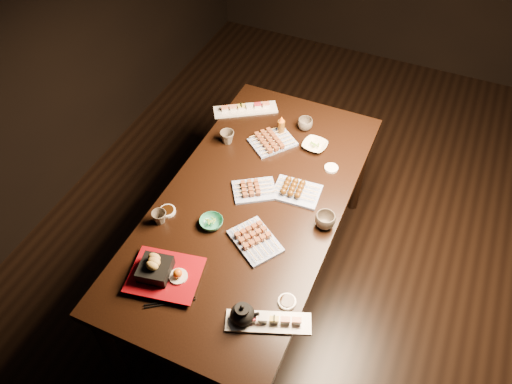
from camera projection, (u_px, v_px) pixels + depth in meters
The scene contains 23 objects.
ground at pixel (338, 274), 3.14m from camera, with size 5.00×5.00×0.00m, color black.
dining_table at pixel (252, 244), 2.83m from camera, with size 0.90×1.80×0.75m, color black.
sushi_platter_near at pixel (268, 320), 2.08m from camera, with size 0.36×0.10×0.04m, color white, non-canonical shape.
sushi_platter_far at pixel (245, 107), 3.02m from camera, with size 0.38×0.11×0.05m, color white, non-canonical shape.
yakitori_plate_center at pixel (254, 188), 2.58m from camera, with size 0.22×0.16×0.06m, color #828EB6, non-canonical shape.
yakitori_plate_right at pixel (255, 238), 2.35m from camera, with size 0.24×0.18×0.06m, color #828EB6, non-canonical shape.
yakitori_plate_left at pixel (273, 139), 2.82m from camera, with size 0.24×0.17×0.06m, color #828EB6, non-canonical shape.
tsukune_plate at pixel (297, 189), 2.57m from camera, with size 0.24×0.17×0.06m, color #828EB6, non-canonical shape.
edamame_bowl_green at pixel (211, 223), 2.43m from camera, with size 0.12×0.12×0.04m, color #2B8665.
edamame_bowl_cream at pixel (315, 146), 2.81m from camera, with size 0.13×0.13×0.03m, color beige.
tempura_tray at pixel (164, 270), 2.20m from camera, with size 0.32×0.25×0.12m, color black, non-canonical shape.
teacup_near_left at pixel (159, 217), 2.44m from camera, with size 0.07×0.07×0.07m, color #51483E.
teacup_mid_right at pixel (325, 221), 2.42m from camera, with size 0.10×0.10×0.08m, color #51483E.
teacup_far_left at pixel (227, 137), 2.82m from camera, with size 0.08×0.08×0.08m, color #51483E.
teacup_far_right at pixel (305, 124), 2.90m from camera, with size 0.09×0.09×0.07m, color #51483E.
teapot at pixel (242, 313), 2.07m from camera, with size 0.12×0.12×0.11m, color black, non-canonical shape.
condiment_bottle at pixel (281, 125), 2.85m from camera, with size 0.04×0.04×0.13m, color #633B0D.
sauce_dish_west at pixel (167, 211), 2.50m from camera, with size 0.08×0.08×0.01m, color white.
sauce_dish_east at pixel (331, 168), 2.70m from camera, with size 0.08×0.08×0.01m, color white.
sauce_dish_se at pixel (287, 302), 2.16m from camera, with size 0.08×0.08×0.01m, color white.
sauce_dish_nw at pixel (236, 112), 3.02m from camera, with size 0.08×0.08×0.01m, color white.
chopsticks_near at pixel (170, 302), 2.16m from camera, with size 0.22×0.02×0.01m, color black, non-canonical shape.
chopsticks_se at pixel (272, 315), 2.12m from camera, with size 0.21×0.02×0.01m, color black, non-canonical shape.
Camera 1 is at (0.22, -1.78, 2.68)m, focal length 35.00 mm.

